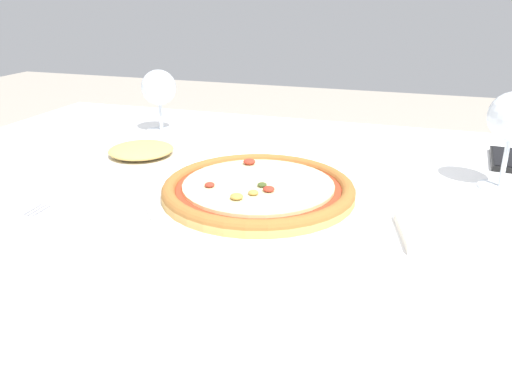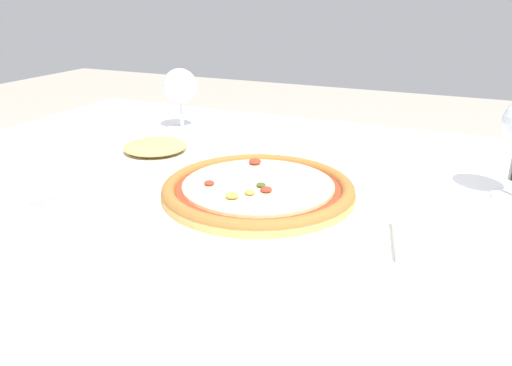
{
  "view_description": "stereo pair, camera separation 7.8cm",
  "coord_description": "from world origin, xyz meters",
  "px_view_note": "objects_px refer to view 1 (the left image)",
  "views": [
    {
      "loc": [
        0.22,
        -0.73,
        1.05
      ],
      "look_at": [
        -0.0,
        -0.03,
        0.77
      ],
      "focal_mm": 35.0,
      "sensor_mm": 36.0,
      "label": 1
    },
    {
      "loc": [
        0.29,
        -0.7,
        1.05
      ],
      "look_at": [
        -0.0,
        -0.03,
        0.77
      ],
      "focal_mm": 35.0,
      "sensor_mm": 36.0,
      "label": 2
    }
  ],
  "objects_px": {
    "pizza_plate": "(256,191)",
    "side_plate": "(142,154)",
    "cell_phone": "(510,160)",
    "dining_table": "(264,235)",
    "fork": "(12,227)",
    "wine_glass_far_left": "(159,89)"
  },
  "relations": [
    {
      "from": "pizza_plate",
      "to": "side_plate",
      "type": "distance_m",
      "value": 0.31
    },
    {
      "from": "pizza_plate",
      "to": "cell_phone",
      "type": "height_order",
      "value": "pizza_plate"
    },
    {
      "from": "dining_table",
      "to": "fork",
      "type": "height_order",
      "value": "fork"
    },
    {
      "from": "dining_table",
      "to": "pizza_plate",
      "type": "height_order",
      "value": "pizza_plate"
    },
    {
      "from": "side_plate",
      "to": "wine_glass_far_left",
      "type": "bearing_deg",
      "value": 107.36
    },
    {
      "from": "pizza_plate",
      "to": "fork",
      "type": "relative_size",
      "value": 2.06
    },
    {
      "from": "pizza_plate",
      "to": "wine_glass_far_left",
      "type": "relative_size",
      "value": 2.4
    },
    {
      "from": "dining_table",
      "to": "cell_phone",
      "type": "height_order",
      "value": "cell_phone"
    },
    {
      "from": "dining_table",
      "to": "fork",
      "type": "xyz_separation_m",
      "value": [
        -0.3,
        -0.23,
        0.08
      ]
    },
    {
      "from": "cell_phone",
      "to": "side_plate",
      "type": "distance_m",
      "value": 0.72
    },
    {
      "from": "fork",
      "to": "pizza_plate",
      "type": "bearing_deg",
      "value": 34.43
    },
    {
      "from": "fork",
      "to": "cell_phone",
      "type": "relative_size",
      "value": 1.14
    },
    {
      "from": "pizza_plate",
      "to": "cell_phone",
      "type": "relative_size",
      "value": 2.34
    },
    {
      "from": "wine_glass_far_left",
      "to": "cell_phone",
      "type": "distance_m",
      "value": 0.76
    },
    {
      "from": "pizza_plate",
      "to": "cell_phone",
      "type": "bearing_deg",
      "value": 38.92
    },
    {
      "from": "cell_phone",
      "to": "side_plate",
      "type": "relative_size",
      "value": 0.68
    },
    {
      "from": "wine_glass_far_left",
      "to": "fork",
      "type": "bearing_deg",
      "value": -85.08
    },
    {
      "from": "pizza_plate",
      "to": "side_plate",
      "type": "xyz_separation_m",
      "value": [
        -0.28,
        0.13,
        -0.01
      ]
    },
    {
      "from": "pizza_plate",
      "to": "fork",
      "type": "distance_m",
      "value": 0.36
    },
    {
      "from": "side_plate",
      "to": "fork",
      "type": "bearing_deg",
      "value": -93.04
    },
    {
      "from": "fork",
      "to": "side_plate",
      "type": "distance_m",
      "value": 0.33
    },
    {
      "from": "dining_table",
      "to": "cell_phone",
      "type": "distance_m",
      "value": 0.52
    }
  ]
}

